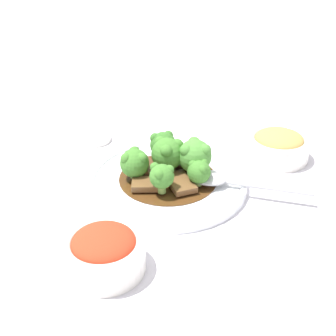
% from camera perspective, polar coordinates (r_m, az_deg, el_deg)
% --- Properties ---
extents(ground_plane, '(4.00, 4.00, 0.00)m').
position_cam_1_polar(ground_plane, '(0.77, 0.00, -2.18)').
color(ground_plane, silver).
extents(main_plate, '(0.26, 0.26, 0.02)m').
position_cam_1_polar(main_plate, '(0.77, 0.00, -1.55)').
color(main_plate, white).
rests_on(main_plate, ground_plane).
extents(beef_strip_0, '(0.07, 0.05, 0.01)m').
position_cam_1_polar(beef_strip_0, '(0.79, -2.70, 0.45)').
color(beef_strip_0, '#56331E').
rests_on(beef_strip_0, main_plate).
extents(beef_strip_1, '(0.05, 0.04, 0.01)m').
position_cam_1_polar(beef_strip_1, '(0.76, -2.04, -0.49)').
color(beef_strip_1, '#56331E').
rests_on(beef_strip_1, main_plate).
extents(beef_strip_2, '(0.07, 0.07, 0.01)m').
position_cam_1_polar(beef_strip_2, '(0.73, 1.44, -1.78)').
color(beef_strip_2, brown).
rests_on(beef_strip_2, main_plate).
extents(beef_strip_3, '(0.05, 0.06, 0.01)m').
position_cam_1_polar(beef_strip_3, '(0.79, 1.54, 0.76)').
color(beef_strip_3, '#56331E').
rests_on(beef_strip_3, main_plate).
extents(beef_strip_4, '(0.06, 0.05, 0.01)m').
position_cam_1_polar(beef_strip_4, '(0.73, -2.47, -1.97)').
color(beef_strip_4, brown).
rests_on(beef_strip_4, main_plate).
extents(broccoli_floret_0, '(0.05, 0.05, 0.06)m').
position_cam_1_polar(broccoli_floret_0, '(0.75, 3.27, 1.57)').
color(broccoli_floret_0, '#8EB756').
rests_on(broccoli_floret_0, main_plate).
extents(broccoli_floret_1, '(0.04, 0.04, 0.05)m').
position_cam_1_polar(broccoli_floret_1, '(0.70, -0.76, -0.98)').
color(broccoli_floret_1, '#7FA84C').
rests_on(broccoli_floret_1, main_plate).
extents(broccoli_floret_2, '(0.04, 0.04, 0.04)m').
position_cam_1_polar(broccoli_floret_2, '(0.73, 3.83, -0.39)').
color(broccoli_floret_2, '#8EB756').
rests_on(broccoli_floret_2, main_plate).
extents(broccoli_floret_3, '(0.05, 0.05, 0.05)m').
position_cam_1_polar(broccoli_floret_3, '(0.75, -4.10, 0.68)').
color(broccoli_floret_3, '#7FA84C').
rests_on(broccoli_floret_3, main_plate).
extents(broccoli_floret_4, '(0.05, 0.05, 0.06)m').
position_cam_1_polar(broccoli_floret_4, '(0.75, -0.07, 1.82)').
color(broccoli_floret_4, '#8EB756').
rests_on(broccoli_floret_4, main_plate).
extents(broccoli_floret_5, '(0.04, 0.04, 0.05)m').
position_cam_1_polar(broccoli_floret_5, '(0.79, -0.59, 2.88)').
color(broccoli_floret_5, '#8EB756').
rests_on(broccoli_floret_5, main_plate).
extents(serving_spoon, '(0.20, 0.07, 0.01)m').
position_cam_1_polar(serving_spoon, '(0.74, 5.88, -1.36)').
color(serving_spoon, '#B7B7BC').
rests_on(serving_spoon, main_plate).
extents(side_bowl_kimchi, '(0.10, 0.10, 0.06)m').
position_cam_1_polar(side_bowl_kimchi, '(0.60, -7.78, -10.03)').
color(side_bowl_kimchi, white).
rests_on(side_bowl_kimchi, ground_plane).
extents(side_bowl_appetizer, '(0.11, 0.11, 0.05)m').
position_cam_1_polar(side_bowl_appetizer, '(0.86, 13.31, 2.72)').
color(side_bowl_appetizer, white).
rests_on(side_bowl_appetizer, ground_plane).
extents(sauce_dish, '(0.06, 0.06, 0.01)m').
position_cam_1_polar(sauce_dish, '(0.92, -8.93, 3.72)').
color(sauce_dish, white).
rests_on(sauce_dish, ground_plane).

